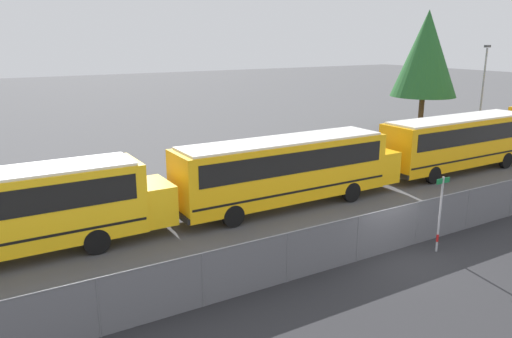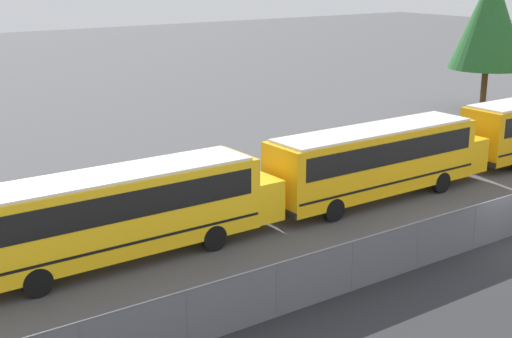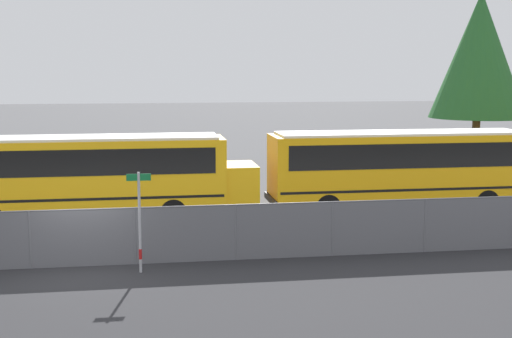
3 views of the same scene
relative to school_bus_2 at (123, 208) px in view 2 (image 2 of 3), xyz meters
The scene contains 5 objects.
ground_plane 14.33m from the school_bus_2, 27.96° to the right, with size 200.00×200.00×0.00m, color #4C4C4F.
fence 14.24m from the school_bus_2, 27.96° to the right, with size 101.48×0.07×1.77m.
school_bus_2 is the anchor object (origin of this frame).
school_bus_3 12.38m from the school_bus_2, ahead, with size 12.15×2.48×3.32m.
tree_0 34.79m from the school_bus_2, 16.59° to the left, with size 5.40×5.40×10.13m.
Camera 2 is at (-22.55, -15.49, 10.25)m, focal length 50.00 mm.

